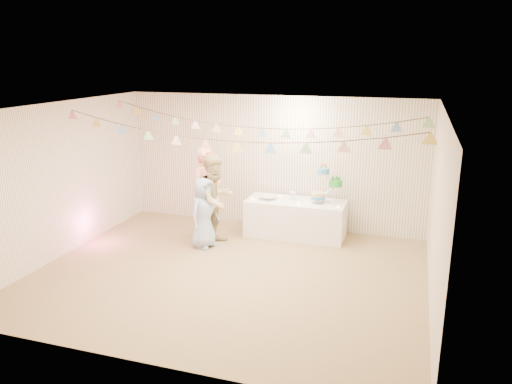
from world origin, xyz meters
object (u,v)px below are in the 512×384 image
(cake_stand, at_px, (326,182))
(person_adult_b, at_px, (216,200))
(table, at_px, (295,218))
(person_child, at_px, (204,213))
(person_adult_a, at_px, (208,193))

(cake_stand, xyz_separation_m, person_adult_b, (-1.83, -0.88, -0.26))
(table, distance_m, person_adult_b, 1.60)
(table, relative_size, person_child, 1.45)
(table, bearing_deg, person_adult_a, -159.40)
(person_child, bearing_deg, table, -34.36)
(table, height_order, person_adult_a, person_adult_a)
(person_adult_a, relative_size, person_child, 1.35)
(cake_stand, distance_m, person_adult_a, 2.20)
(person_adult_a, height_order, person_child, person_adult_a)
(person_adult_b, bearing_deg, person_adult_a, 69.52)
(cake_stand, relative_size, person_child, 0.54)
(person_adult_a, relative_size, person_adult_b, 1.04)
(cake_stand, relative_size, person_adult_a, 0.40)
(person_adult_a, xyz_separation_m, person_adult_b, (0.27, -0.25, -0.03))
(cake_stand, relative_size, person_adult_b, 0.41)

